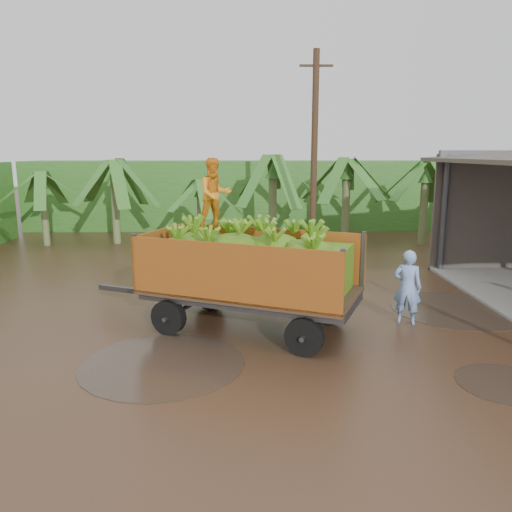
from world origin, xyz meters
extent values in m
plane|color=black|center=(0.00, 0.00, 0.00)|extent=(100.00, 100.00, 0.00)
cube|color=#2D661E|center=(-2.00, 16.00, 1.80)|extent=(22.00, 3.00, 3.60)
cube|color=#47474C|center=(-4.39, 1.27, 0.58)|extent=(1.81, 0.86, 0.13)
imported|color=orange|center=(-2.17, 0.78, 3.07)|extent=(1.01, 0.91, 1.69)
imported|color=#7B9EE1|center=(2.41, 0.31, 0.90)|extent=(0.77, 0.65, 1.80)
cylinder|color=#47301E|center=(1.08, 7.66, 3.82)|extent=(0.24, 0.24, 7.64)
cube|color=#47301E|center=(1.08, 7.66, 7.07)|extent=(1.20, 0.08, 0.08)
camera|label=1|loc=(-1.40, -11.08, 4.04)|focal=35.00mm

